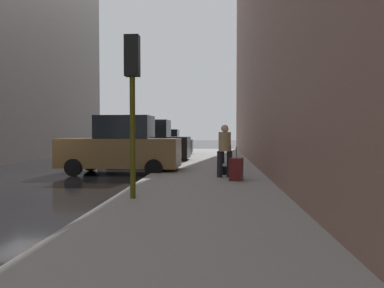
% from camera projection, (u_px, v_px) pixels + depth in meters
% --- Properties ---
extents(ground_plane, '(120.00, 120.00, 0.00)m').
position_uv_depth(ground_plane, '(32.00, 179.00, 12.90)').
color(ground_plane, black).
extents(sidewalk, '(4.00, 40.00, 0.15)m').
position_uv_depth(sidewalk, '(206.00, 178.00, 12.49)').
color(sidewalk, gray).
rests_on(sidewalk, ground_plane).
extents(parked_bronze_suv, '(4.62, 2.10, 2.25)m').
position_uv_depth(parked_bronze_suv, '(121.00, 147.00, 14.50)').
color(parked_bronze_suv, brown).
rests_on(parked_bronze_suv, ground_plane).
extents(parked_black_suv, '(4.65, 2.16, 2.25)m').
position_uv_depth(parked_black_suv, '(146.00, 143.00, 19.67)').
color(parked_black_suv, black).
rests_on(parked_black_suv, ground_plane).
extents(parked_dark_green_sedan, '(4.22, 2.09, 1.79)m').
position_uv_depth(parked_dark_green_sedan, '(162.00, 143.00, 25.25)').
color(parked_dark_green_sedan, '#193828').
rests_on(parked_dark_green_sedan, ground_plane).
extents(fire_hydrant, '(0.42, 0.22, 0.70)m').
position_uv_depth(fire_hydrant, '(168.00, 161.00, 14.72)').
color(fire_hydrant, red).
rests_on(fire_hydrant, sidewalk).
extents(traffic_light, '(0.32, 0.32, 3.60)m').
position_uv_depth(traffic_light, '(132.00, 81.00, 8.24)').
color(traffic_light, '#514C0F').
rests_on(traffic_light, sidewalk).
extents(pedestrian_in_tan_coat, '(0.52, 0.45, 1.71)m').
position_uv_depth(pedestrian_in_tan_coat, '(225.00, 148.00, 12.15)').
color(pedestrian_in_tan_coat, black).
rests_on(pedestrian_in_tan_coat, sidewalk).
extents(pedestrian_in_red_jacket, '(0.52, 0.46, 1.71)m').
position_uv_depth(pedestrian_in_red_jacket, '(226.00, 143.00, 17.47)').
color(pedestrian_in_red_jacket, black).
rests_on(pedestrian_in_red_jacket, sidewalk).
extents(rolling_suitcase, '(0.46, 0.62, 1.04)m').
position_uv_depth(rolling_suitcase, '(236.00, 169.00, 11.41)').
color(rolling_suitcase, '#591414').
rests_on(rolling_suitcase, sidewalk).
extents(duffel_bag, '(0.32, 0.44, 0.28)m').
position_uv_depth(duffel_bag, '(222.00, 170.00, 13.06)').
color(duffel_bag, black).
rests_on(duffel_bag, sidewalk).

